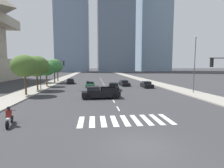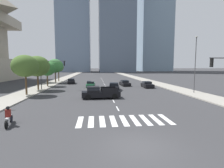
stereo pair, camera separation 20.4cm
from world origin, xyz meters
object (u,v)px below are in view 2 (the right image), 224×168
at_px(sedan_green_1, 91,84).
at_px(motorcycle_trailing, 9,118).
at_px(street_lamp_east, 195,61).
at_px(sedan_black_0, 114,87).
at_px(sedan_black_4, 71,81).
at_px(traffic_signal_far, 50,68).
at_px(street_tree_third, 47,69).
at_px(pickup_truck, 99,92).
at_px(street_tree_fifth, 58,67).
at_px(sedan_black_2, 125,83).
at_px(sedan_black_3, 147,85).
at_px(street_tree_nearest, 25,66).
at_px(street_tree_second, 37,66).
at_px(street_tree_fourth, 55,66).

bearing_deg(sedan_green_1, motorcycle_trailing, 169.09).
bearing_deg(street_lamp_east, motorcycle_trailing, -149.85).
distance_m(sedan_black_0, sedan_black_4, 16.29).
height_order(traffic_signal_far, street_tree_third, traffic_signal_far).
height_order(motorcycle_trailing, pickup_truck, pickup_truck).
xyz_separation_m(motorcycle_trailing, street_tree_fifth, (-3.90, 37.49, 3.57)).
bearing_deg(sedan_green_1, sedan_black_2, -72.40).
bearing_deg(sedan_black_3, street_tree_nearest, -66.58).
distance_m(sedan_black_4, street_lamp_east, 29.39).
bearing_deg(sedan_black_0, street_lamp_east, 71.85).
bearing_deg(street_tree_second, street_tree_fifth, 90.00).
distance_m(motorcycle_trailing, street_tree_second, 20.01).
bearing_deg(street_tree_third, pickup_truck, -54.08).
distance_m(street_lamp_east, street_tree_nearest, 26.66).
xyz_separation_m(motorcycle_trailing, street_tree_fourth, (-3.90, 33.34, 3.97)).
bearing_deg(sedan_black_2, sedan_green_1, -78.64).
bearing_deg(street_tree_fourth, sedan_black_0, -46.51).
xyz_separation_m(sedan_black_3, street_tree_nearest, (-21.43, -8.17, 3.90)).
bearing_deg(street_tree_third, traffic_signal_far, -69.60).
bearing_deg(street_tree_nearest, sedan_black_0, 19.18).
distance_m(motorcycle_trailing, street_tree_fourth, 33.80).
bearing_deg(street_lamp_east, street_tree_third, 155.14).
xyz_separation_m(traffic_signal_far, street_tree_second, (-2.14, -0.57, 0.39)).
bearing_deg(sedan_black_3, sedan_green_1, -95.69).
xyz_separation_m(sedan_green_1, street_tree_third, (-9.52, 1.90, 3.30)).
bearing_deg(traffic_signal_far, sedan_black_3, 6.26).
bearing_deg(traffic_signal_far, motorcycle_trailing, -84.92).
relative_size(motorcycle_trailing, pickup_truck, 0.39).
height_order(street_tree_nearest, street_tree_second, street_tree_second).
relative_size(pickup_truck, sedan_black_4, 1.22).
bearing_deg(traffic_signal_far, street_lamp_east, -15.07).
height_order(pickup_truck, sedan_black_0, pickup_truck).
xyz_separation_m(sedan_black_2, street_tree_nearest, (-17.28, -12.00, 3.92)).
height_order(pickup_truck, street_tree_third, street_tree_third).
distance_m(sedan_black_2, sedan_black_4, 14.27).
relative_size(sedan_black_0, sedan_black_2, 0.92).
bearing_deg(sedan_black_0, sedan_green_1, -133.58).
distance_m(sedan_black_2, traffic_signal_far, 16.64).
distance_m(street_tree_nearest, street_tree_second, 5.48).
bearing_deg(street_tree_third, sedan_black_4, 55.06).
height_order(sedan_green_1, sedan_black_4, sedan_green_1).
bearing_deg(street_tree_third, street_tree_fifth, 90.00).
relative_size(sedan_green_1, sedan_black_4, 0.97).
bearing_deg(street_lamp_east, street_tree_fourth, 142.92).
distance_m(sedan_green_1, street_tree_nearest, 14.27).
bearing_deg(traffic_signal_far, street_tree_fifth, 96.89).
height_order(pickup_truck, street_tree_nearest, street_tree_nearest).
bearing_deg(street_tree_second, pickup_truck, -38.79).
distance_m(street_tree_second, street_tree_fourth, 14.10).
distance_m(sedan_black_4, traffic_signal_far, 12.62).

